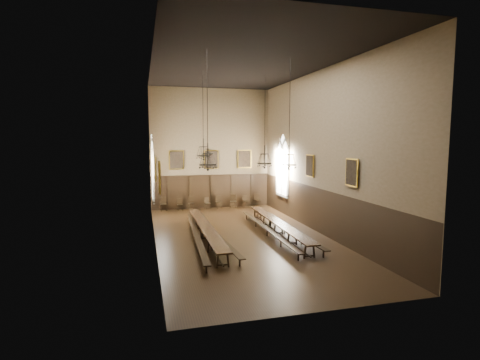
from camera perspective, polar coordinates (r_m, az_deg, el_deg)
name	(u,v)px	position (r m, az deg, el deg)	size (l,w,h in m)	color
floor	(241,237)	(20.28, 0.21, -8.75)	(9.00, 18.00, 0.02)	black
ceiling	(241,65)	(19.94, 0.22, 17.15)	(9.00, 18.00, 0.02)	black
wall_back	(211,149)	(28.40, -4.47, 4.77)	(9.00, 0.02, 9.00)	#766248
wall_front	(321,165)	(11.14, 12.18, 2.24)	(9.00, 0.02, 9.00)	#766248
wall_left	(153,154)	(18.95, -13.12, 3.85)	(0.02, 18.00, 9.00)	#766248
wall_right	(320,153)	(21.20, 12.11, 4.12)	(0.02, 18.00, 9.00)	#766248
wainscot_panelling	(241,214)	(19.99, 0.21, -5.26)	(9.00, 18.00, 2.50)	black
table_left	(206,233)	(19.72, -5.22, -8.06)	(0.72, 9.57, 0.75)	black
table_right	(278,228)	(20.82, 5.86, -7.32)	(0.89, 9.34, 0.73)	black
bench_left_outer	(196,236)	(19.51, -6.68, -8.49)	(0.86, 10.09, 0.45)	black
bench_left_inner	(214,234)	(19.83, -4.04, -8.28)	(0.89, 9.46, 0.43)	black
bench_right_inner	(267,231)	(20.55, 4.15, -7.76)	(0.37, 9.36, 0.42)	black
bench_right_outer	(284,229)	(21.02, 6.75, -7.47)	(0.67, 9.40, 0.42)	black
chair_0	(164,207)	(27.98, -11.55, -4.02)	(0.45, 0.45, 0.99)	black
chair_1	(180,207)	(27.99, -9.13, -4.05)	(0.42, 0.42, 0.87)	black
chair_2	(191,206)	(28.17, -7.45, -3.88)	(0.44, 0.44, 0.99)	black
chair_3	(208,205)	(28.27, -4.97, -3.89)	(0.49, 0.49, 0.87)	black
chair_4	(219,205)	(28.45, -3.23, -3.75)	(0.46, 0.46, 0.96)	black
chair_5	(233,204)	(28.62, -1.09, -3.64)	(0.58, 0.58, 1.02)	black
chair_6	(245,204)	(28.89, 0.82, -3.63)	(0.43, 0.43, 0.89)	black
chair_7	(258,203)	(29.21, 2.69, -3.45)	(0.55, 0.55, 1.02)	black
chandelier_back_left	(203,150)	(21.29, -5.60, 4.62)	(0.79, 0.79, 4.85)	black
chandelier_back_right	(265,158)	(22.57, 3.77, 3.38)	(0.90, 0.90, 5.39)	black
chandelier_front_left	(208,156)	(16.27, -4.93, 3.66)	(0.76, 0.76, 5.00)	black
chandelier_front_right	(289,157)	(17.94, 7.48, 3.57)	(0.75, 0.75, 5.11)	black
portrait_back_0	(176,160)	(27.96, -9.66, 3.03)	(1.10, 0.12, 1.40)	gold
portrait_back_1	(211,159)	(28.30, -4.40, 3.14)	(1.10, 0.12, 1.40)	gold
portrait_back_2	(244,159)	(28.88, 0.69, 3.22)	(1.10, 0.12, 1.40)	gold
portrait_left_0	(155,169)	(20.00, -12.77, 1.68)	(0.12, 1.00, 1.30)	gold
portrait_left_1	(159,177)	(15.52, -12.21, 0.39)	(0.12, 1.00, 1.30)	gold
portrait_right_0	(310,166)	(22.09, 10.59, 2.16)	(0.12, 1.00, 1.30)	gold
portrait_right_1	(352,172)	(18.13, 16.65, 1.11)	(0.12, 1.00, 1.30)	gold
window_right	(283,165)	(26.26, 6.50, 2.22)	(0.20, 2.20, 4.60)	white
window_left	(152,168)	(24.51, -13.22, 1.80)	(0.20, 2.20, 4.60)	white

